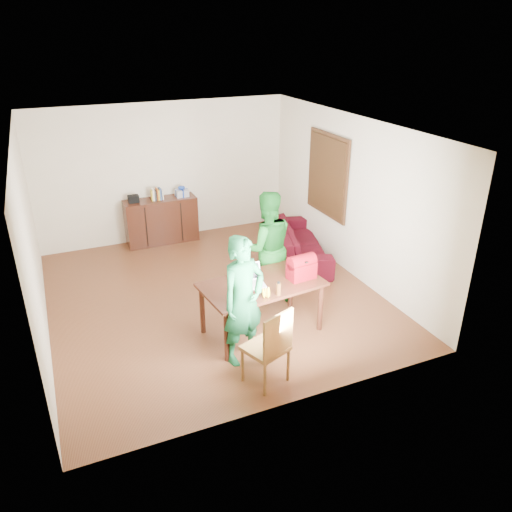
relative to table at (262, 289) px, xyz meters
name	(u,v)px	position (x,y,z in m)	size (l,w,h in m)	color
room	(208,217)	(-0.30, 1.37, 0.64)	(5.20, 5.70, 2.90)	#492412
table	(262,289)	(0.00, 0.00, 0.00)	(1.73, 1.10, 0.77)	black
chair	(266,361)	(-0.40, -1.04, -0.37)	(0.60, 0.58, 1.03)	brown
person_near	(243,301)	(-0.47, -0.50, 0.19)	(0.63, 0.41, 1.73)	#12522B
person_far	(266,247)	(0.45, 0.83, 0.22)	(0.87, 0.68, 1.79)	#135719
laptop	(251,283)	(-0.16, -0.01, 0.14)	(0.39, 0.29, 0.26)	white
bananas	(266,296)	(-0.11, -0.38, 0.12)	(0.15, 0.09, 0.06)	gold
bottle	(279,288)	(0.07, -0.38, 0.19)	(0.06, 0.06, 0.19)	#532E13
red_bag	(302,269)	(0.57, -0.08, 0.24)	(0.38, 0.22, 0.28)	maroon
sofa	(299,242)	(1.64, 1.98, -0.36)	(2.13, 0.83, 0.62)	#360709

